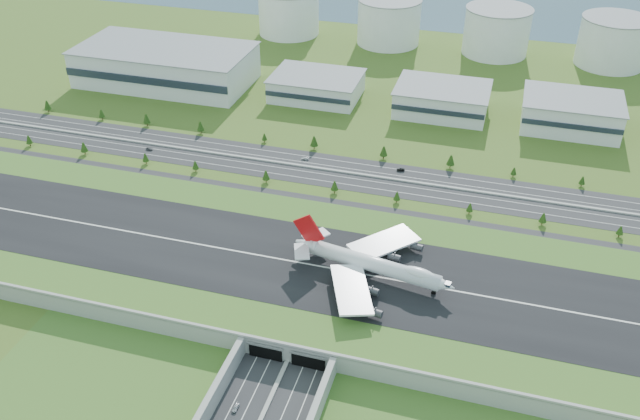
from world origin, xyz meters
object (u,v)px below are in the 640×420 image
(car_0, at_px, (236,407))
(car_4, at_px, (149,149))
(car_7, at_px, (305,158))
(car_5, at_px, (401,170))
(boeing_747, at_px, (372,264))
(fuel_tank_a, at_px, (289,13))

(car_0, xyz_separation_m, car_4, (-122.36, 164.62, 0.01))
(car_0, xyz_separation_m, car_7, (-30.91, 179.45, -0.06))
(car_5, bearing_deg, boeing_747, -13.06)
(car_4, height_order, car_7, car_4)
(car_0, bearing_deg, car_5, 82.76)
(car_4, bearing_deg, car_0, -135.91)
(car_4, relative_size, car_5, 0.97)
(car_4, relative_size, car_7, 0.94)
(car_7, bearing_deg, fuel_tank_a, -169.77)
(fuel_tank_a, xyz_separation_m, boeing_747, (141.01, -309.76, -3.09))
(boeing_747, distance_m, car_0, 83.90)
(car_7, bearing_deg, car_4, -91.42)
(car_5, xyz_separation_m, car_7, (-55.43, -2.52, -0.06))
(car_7, bearing_deg, car_5, 81.97)
(car_0, height_order, car_5, car_5)
(fuel_tank_a, bearing_deg, car_5, -56.70)
(car_0, relative_size, car_7, 0.93)
(boeing_747, xyz_separation_m, car_7, (-62.11, 102.76, -13.63))
(car_0, relative_size, car_5, 0.97)
(car_5, bearing_deg, car_7, -104.09)
(car_7, bearing_deg, boeing_747, 20.52)
(car_0, distance_m, car_7, 182.09)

